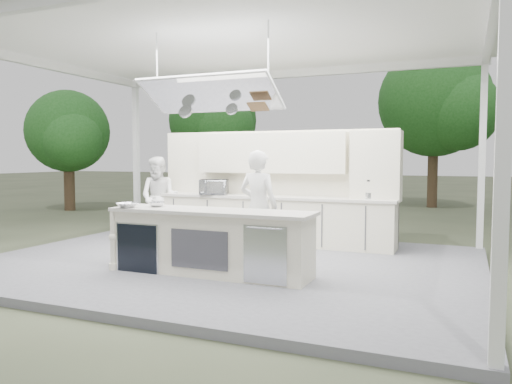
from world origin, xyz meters
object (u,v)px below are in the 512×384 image
at_px(back_counter, 268,219).
at_px(head_chef, 258,207).
at_px(sous_chef, 159,198).
at_px(demo_island, 209,242).

relative_size(back_counter, head_chef, 2.78).
relative_size(head_chef, sous_chef, 1.06).
bearing_deg(head_chef, demo_island, 77.03).
relative_size(back_counter, sous_chef, 2.94).
bearing_deg(back_counter, demo_island, -86.37).
distance_m(back_counter, sous_chef, 2.39).
distance_m(demo_island, sous_chef, 3.54).
distance_m(back_counter, head_chef, 1.94).
xyz_separation_m(back_counter, head_chef, (0.54, -1.81, 0.44)).
xyz_separation_m(demo_island, head_chef, (0.37, 1.00, 0.44)).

